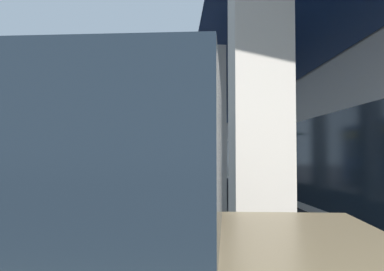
% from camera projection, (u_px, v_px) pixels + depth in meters
% --- Properties ---
extents(ground, '(120.00, 120.00, 0.00)m').
position_uv_depth(ground, '(271.00, 199.00, 16.23)').
color(ground, '#262628').
extents(curb_strip, '(38.19, 0.50, 0.12)m').
position_uv_depth(curb_strip, '(186.00, 194.00, 17.41)').
color(curb_strip, '#9E998E').
rests_on(curb_strip, ground).
extents(transit_bus, '(11.37, 3.42, 3.34)m').
position_uv_depth(transit_bus, '(112.00, 149.00, 18.21)').
color(transit_bus, navy).
rests_on(transit_bus, ground).
extents(potted_palm, '(1.90, 1.99, 2.78)m').
position_uv_depth(potted_palm, '(206.00, 173.00, 23.00)').
color(potted_palm, brown).
rests_on(potted_palm, ground).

